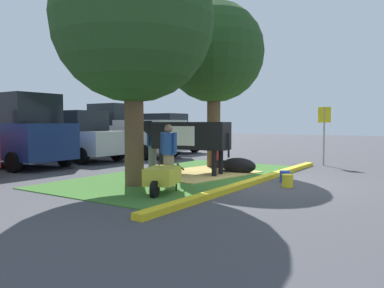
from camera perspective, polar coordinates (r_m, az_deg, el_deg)
The scene contains 19 objects.
ground_plane at distance 10.09m, azimuth 10.50°, elevation -5.62°, with size 80.00×80.00×0.00m, color #424247.
grass_island at distance 11.04m, azimuth -1.05°, elevation -4.75°, with size 8.05×4.22×0.02m, color #386B28.
curb_yellow at distance 9.94m, azimuth 9.80°, elevation -5.40°, with size 9.25×0.24×0.12m, color yellow.
hay_bedding at distance 11.34m, azimuth 1.27°, elevation -4.47°, with size 3.20×2.40×0.04m, color tan.
shade_tree_left at distance 9.57m, azimuth -8.86°, elevation 17.74°, with size 3.88×3.88×5.91m.
shade_tree_right at distance 13.11m, azimuth 3.32°, elevation 13.53°, with size 3.38×3.38×5.62m.
cow_holstein at distance 11.21m, azimuth -0.69°, elevation 1.20°, with size 0.97×3.13×1.60m.
calf_lying at distance 11.59m, azimuth 6.87°, elevation -3.26°, with size 0.53×1.31×0.48m.
person_handler at distance 9.18m, azimuth -3.55°, elevation -1.41°, with size 0.34×0.53×1.51m.
person_visitor_near at distance 12.48m, azimuth 3.61°, elevation -0.07°, with size 0.34×0.52×1.55m.
person_visitor_far at distance 12.14m, azimuth -5.99°, elevation -0.15°, with size 0.53×0.34×1.56m.
wheelbarrow at distance 8.21m, azimuth -4.52°, elevation -4.87°, with size 1.60×0.96×0.63m.
parking_sign at distance 14.46m, azimuth 19.31°, elevation 2.83°, with size 0.08×0.44×2.11m.
bucket_yellow at distance 9.34m, azimuth 14.22°, elevation -5.36°, with size 0.29×0.29×0.31m.
bucket_blue at distance 10.16m, azimuth 13.82°, elevation -4.73°, with size 0.29×0.29×0.29m.
suv_black at distance 14.64m, azimuth -25.17°, elevation 1.85°, with size 2.17×4.63×2.52m.
sedan_silver at distance 16.05m, azimuth -17.09°, elevation 1.09°, with size 2.07×4.43×2.02m.
pickup_truck_black at distance 17.68m, azimuth -9.59°, elevation 1.79°, with size 2.28×5.43×2.42m.
sedan_blue at distance 19.93m, azimuth -4.47°, elevation 1.60°, with size 2.07×4.43×2.02m.
Camera 1 is at (-9.18, -3.88, 1.54)m, focal length 35.38 mm.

